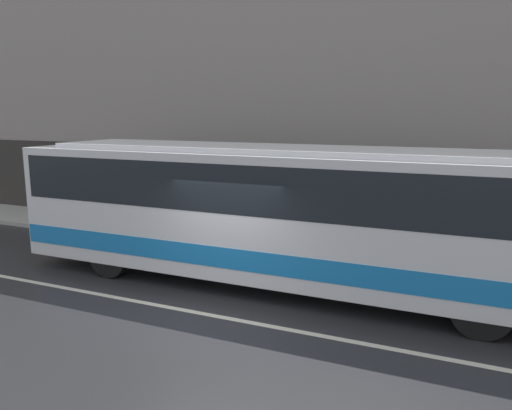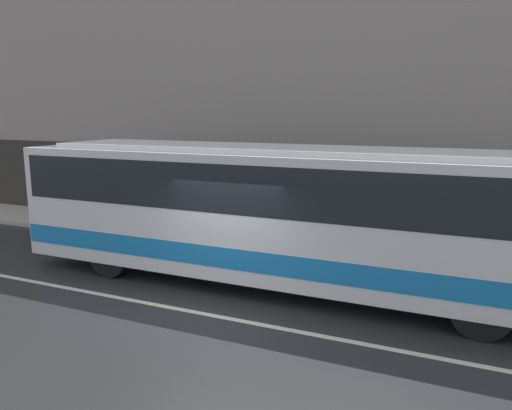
# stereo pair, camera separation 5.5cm
# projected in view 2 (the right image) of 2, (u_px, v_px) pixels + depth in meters

# --- Properties ---
(ground_plane) EXTENTS (60.00, 60.00, 0.00)m
(ground_plane) POSITION_uv_depth(u_px,v_px,m) (206.00, 314.00, 9.80)
(ground_plane) COLOR #262628
(sidewalk) EXTENTS (60.00, 2.36, 0.13)m
(sidewalk) POSITION_uv_depth(u_px,v_px,m) (295.00, 247.00, 14.42)
(sidewalk) COLOR #A09E99
(sidewalk) RESTS_ON ground_plane
(building_facade) EXTENTS (60.00, 0.35, 12.19)m
(building_facade) POSITION_uv_depth(u_px,v_px,m) (314.00, 43.00, 14.54)
(building_facade) COLOR gray
(building_facade) RESTS_ON ground_plane
(lane_stripe) EXTENTS (54.00, 0.14, 0.01)m
(lane_stripe) POSITION_uv_depth(u_px,v_px,m) (206.00, 314.00, 9.80)
(lane_stripe) COLOR beige
(lane_stripe) RESTS_ON ground_plane
(transit_bus) EXTENTS (12.16, 2.48, 3.17)m
(transit_bus) POSITION_uv_depth(u_px,v_px,m) (269.00, 208.00, 11.19)
(transit_bus) COLOR silver
(transit_bus) RESTS_ON ground_plane
(pedestrian_waiting) EXTENTS (0.36, 0.36, 1.54)m
(pedestrian_waiting) POSITION_uv_depth(u_px,v_px,m) (220.00, 210.00, 15.87)
(pedestrian_waiting) COLOR #1E5933
(pedestrian_waiting) RESTS_ON sidewalk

